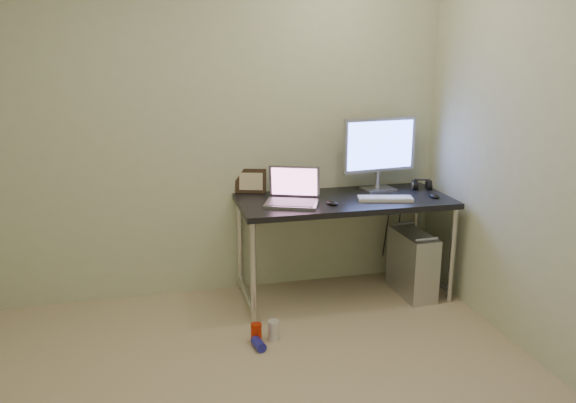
% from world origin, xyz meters
% --- Properties ---
extents(wall_back, '(3.50, 0.02, 2.50)m').
position_xyz_m(wall_back, '(0.00, 1.75, 1.25)').
color(wall_back, beige).
rests_on(wall_back, ground).
extents(desk, '(1.52, 0.67, 0.75)m').
position_xyz_m(desk, '(0.93, 1.42, 0.67)').
color(desk, black).
rests_on(desk, ground).
extents(tower_computer, '(0.22, 0.47, 0.51)m').
position_xyz_m(tower_computer, '(1.44, 1.32, 0.24)').
color(tower_computer, '#B8B9BE').
rests_on(tower_computer, ground).
extents(cable_a, '(0.01, 0.16, 0.69)m').
position_xyz_m(cable_a, '(1.39, 1.70, 0.40)').
color(cable_a, black).
rests_on(cable_a, ground).
extents(cable_b, '(0.02, 0.11, 0.71)m').
position_xyz_m(cable_b, '(1.48, 1.68, 0.38)').
color(cable_b, black).
rests_on(cable_b, ground).
extents(can_red, '(0.08, 0.08, 0.13)m').
position_xyz_m(can_red, '(0.18, 0.87, 0.06)').
color(can_red, '#B82106').
rests_on(can_red, ground).
extents(can_white, '(0.08, 0.08, 0.13)m').
position_xyz_m(can_white, '(0.29, 0.88, 0.07)').
color(can_white, silver).
rests_on(can_white, ground).
extents(can_blue, '(0.08, 0.12, 0.06)m').
position_xyz_m(can_blue, '(0.17, 0.79, 0.03)').
color(can_blue, '#2423A1').
rests_on(can_blue, ground).
extents(laptop, '(0.44, 0.40, 0.25)m').
position_xyz_m(laptop, '(0.54, 1.38, 0.81)').
color(laptop, '#A7A6AD').
rests_on(laptop, desk).
extents(monitor, '(0.59, 0.20, 0.55)m').
position_xyz_m(monitor, '(1.25, 1.59, 1.07)').
color(monitor, '#A7A6AD').
rests_on(monitor, desk).
extents(keyboard, '(0.40, 0.21, 0.02)m').
position_xyz_m(keyboard, '(1.19, 1.30, 0.76)').
color(keyboard, silver).
rests_on(keyboard, desk).
extents(mouse_right, '(0.07, 0.10, 0.04)m').
position_xyz_m(mouse_right, '(1.57, 1.29, 0.77)').
color(mouse_right, black).
rests_on(mouse_right, desk).
extents(mouse_left, '(0.09, 0.12, 0.04)m').
position_xyz_m(mouse_left, '(0.79, 1.28, 0.77)').
color(mouse_left, black).
rests_on(mouse_left, desk).
extents(headphones, '(0.16, 0.10, 0.10)m').
position_xyz_m(headphones, '(1.59, 1.54, 0.78)').
color(headphones, black).
rests_on(headphones, desk).
extents(picture_frame, '(0.24, 0.13, 0.18)m').
position_xyz_m(picture_frame, '(0.30, 1.72, 0.84)').
color(picture_frame, black).
rests_on(picture_frame, desk).
extents(webcam, '(0.04, 0.03, 0.13)m').
position_xyz_m(webcam, '(0.52, 1.71, 0.84)').
color(webcam, silver).
rests_on(webcam, desk).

